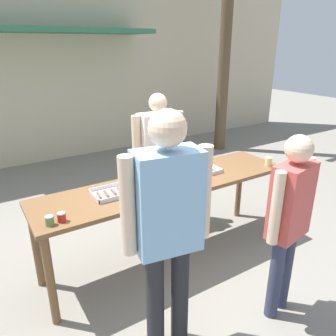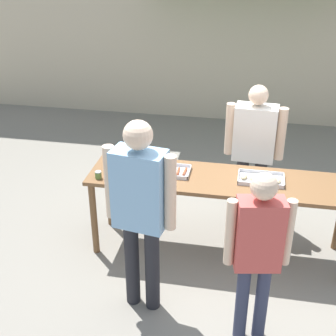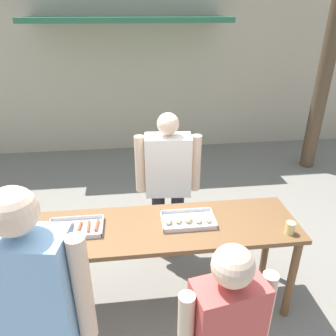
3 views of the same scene
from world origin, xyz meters
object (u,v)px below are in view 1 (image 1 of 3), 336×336
at_px(beer_cup, 268,162).
at_px(person_customer_with_cup, 289,214).
at_px(food_tray_buns, 198,171).
at_px(food_tray_sausages, 117,192).
at_px(person_customer_holding_hotdog, 168,219).
at_px(condiment_jar_mustard, 50,221).
at_px(condiment_jar_ketchup, 62,217).
at_px(person_server_behind_table, 158,150).

distance_m(beer_cup, person_customer_with_cup, 1.24).
bearing_deg(person_customer_with_cup, food_tray_buns, -101.13).
bearing_deg(food_tray_sausages, beer_cup, -8.22).
bearing_deg(person_customer_holding_hotdog, food_tray_buns, -126.29).
xyz_separation_m(food_tray_sausages, person_customer_with_cup, (0.93, -1.19, 0.05)).
bearing_deg(person_customer_with_cup, condiment_jar_mustard, -40.65).
bearing_deg(food_tray_sausages, condiment_jar_ketchup, -156.33).
relative_size(person_server_behind_table, person_customer_with_cup, 1.05).
xyz_separation_m(food_tray_sausages, beer_cup, (1.75, -0.25, 0.04)).
bearing_deg(beer_cup, person_customer_with_cup, -131.00).
relative_size(condiment_jar_ketchup, person_customer_holding_hotdog, 0.04).
bearing_deg(condiment_jar_mustard, person_customer_with_cup, -30.18).
distance_m(food_tray_buns, beer_cup, 0.84).
xyz_separation_m(food_tray_sausages, food_tray_buns, (0.95, -0.00, 0.01)).
bearing_deg(condiment_jar_mustard, condiment_jar_ketchup, 2.86).
relative_size(food_tray_buns, person_customer_with_cup, 0.29).
xyz_separation_m(food_tray_sausages, condiment_jar_ketchup, (-0.58, -0.25, 0.03)).
distance_m(food_tray_sausages, beer_cup, 1.77).
bearing_deg(person_server_behind_table, person_customer_with_cup, -83.31).
bearing_deg(person_customer_holding_hotdog, condiment_jar_mustard, -40.05).
height_order(food_tray_buns, condiment_jar_mustard, condiment_jar_mustard).
bearing_deg(food_tray_buns, condiment_jar_ketchup, -170.58).
distance_m(condiment_jar_mustard, person_customer_holding_hotdog, 0.96).
distance_m(food_tray_sausages, person_customer_with_cup, 1.51).
bearing_deg(beer_cup, food_tray_buns, 162.58).
height_order(food_tray_buns, person_server_behind_table, person_server_behind_table).
xyz_separation_m(condiment_jar_ketchup, beer_cup, (2.33, 0.00, 0.01)).
distance_m(beer_cup, person_customer_holding_hotdog, 1.95).
xyz_separation_m(condiment_jar_mustard, condiment_jar_ketchup, (0.09, 0.00, 0.00)).
relative_size(food_tray_sausages, food_tray_buns, 0.99).
bearing_deg(condiment_jar_ketchup, person_customer_with_cup, -31.81).
xyz_separation_m(person_server_behind_table, person_customer_with_cup, (0.08, -1.88, -0.02)).
bearing_deg(food_tray_sausages, condiment_jar_mustard, -158.95).
xyz_separation_m(person_server_behind_table, person_customer_holding_hotdog, (-0.91, -1.67, 0.12)).
xyz_separation_m(food_tray_sausages, person_server_behind_table, (0.86, 0.69, 0.07)).
height_order(condiment_jar_ketchup, person_customer_with_cup, person_customer_with_cup).
height_order(food_tray_sausages, condiment_jar_ketchup, condiment_jar_ketchup).
relative_size(beer_cup, person_customer_holding_hotdog, 0.06).
distance_m(condiment_jar_mustard, condiment_jar_ketchup, 0.09).
bearing_deg(food_tray_buns, beer_cup, -17.42).
distance_m(food_tray_buns, condiment_jar_mustard, 1.64).
bearing_deg(person_customer_with_cup, person_customer_holding_hotdog, -22.61).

